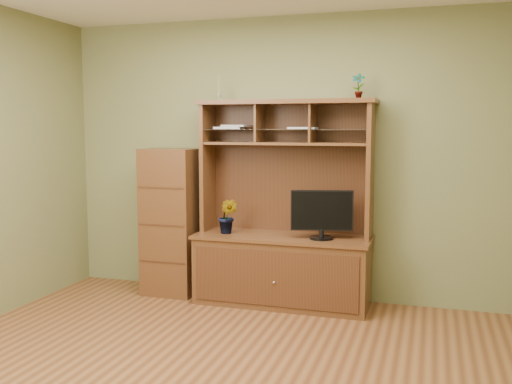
% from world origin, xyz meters
% --- Properties ---
extents(room, '(4.54, 4.04, 2.74)m').
position_xyz_m(room, '(0.00, 0.00, 1.35)').
color(room, '#593119').
rests_on(room, ground).
extents(media_hutch, '(1.66, 0.61, 1.90)m').
position_xyz_m(media_hutch, '(0.04, 1.73, 0.52)').
color(media_hutch, '#4D2916').
rests_on(media_hutch, room).
extents(monitor, '(0.55, 0.21, 0.44)m').
position_xyz_m(monitor, '(0.42, 1.65, 0.88)').
color(monitor, black).
rests_on(monitor, media_hutch).
extents(orchid_plant, '(0.19, 0.15, 0.33)m').
position_xyz_m(orchid_plant, '(-0.48, 1.65, 0.82)').
color(orchid_plant, '#2A541D').
rests_on(orchid_plant, media_hutch).
extents(top_plant, '(0.13, 0.09, 0.23)m').
position_xyz_m(top_plant, '(0.70, 1.80, 2.01)').
color(top_plant, '#306122').
rests_on(top_plant, media_hutch).
extents(reed_diffuser, '(0.05, 0.05, 0.25)m').
position_xyz_m(reed_diffuser, '(-0.62, 1.81, 2.00)').
color(reed_diffuser, silver).
rests_on(reed_diffuser, media_hutch).
extents(magazines, '(0.98, 0.21, 0.04)m').
position_xyz_m(magazines, '(-0.26, 1.80, 1.65)').
color(magazines, '#B7B7BD').
rests_on(magazines, media_hutch).
extents(side_cabinet, '(0.51, 0.47, 1.44)m').
position_xyz_m(side_cabinet, '(-1.11, 1.75, 0.72)').
color(side_cabinet, '#4D2916').
rests_on(side_cabinet, room).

